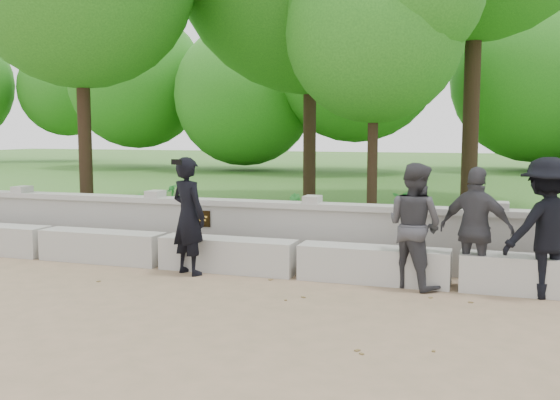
{
  "coord_description": "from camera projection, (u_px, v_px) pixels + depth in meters",
  "views": [
    {
      "loc": [
        4.32,
        -5.83,
        1.89
      ],
      "look_at": [
        1.81,
        1.72,
        1.02
      ],
      "focal_mm": 40.0,
      "sensor_mm": 36.0,
      "label": 1
    }
  ],
  "objects": [
    {
      "name": "shrub_d",
      "position": [
        172.0,
        200.0,
        12.21
      ],
      "size": [
        0.48,
        0.49,
        0.65
      ],
      "primitive_type": "imported",
      "rotation": [
        0.0,
        0.0,
        5.42
      ],
      "color": "green",
      "rests_on": "lawn"
    },
    {
      "name": "visitor_right",
      "position": [
        476.0,
        230.0,
        7.35
      ],
      "size": [
        0.94,
        0.6,
        1.49
      ],
      "color": "#3C3C41",
      "rests_on": "ground"
    },
    {
      "name": "shrub_b",
      "position": [
        293.0,
        210.0,
        10.98
      ],
      "size": [
        0.38,
        0.4,
        0.57
      ],
      "primitive_type": "imported",
      "rotation": [
        0.0,
        0.0,
        2.14
      ],
      "color": "green",
      "rests_on": "lawn"
    },
    {
      "name": "lawn",
      "position": [
        346.0,
        187.0,
        20.26
      ],
      "size": [
        40.0,
        22.0,
        0.25
      ],
      "primitive_type": "cube",
      "color": "#2E5E1E",
      "rests_on": "ground"
    },
    {
      "name": "man_main",
      "position": [
        189.0,
        216.0,
        8.28
      ],
      "size": [
        0.68,
        0.64,
        1.57
      ],
      "color": "black",
      "rests_on": "ground"
    },
    {
      "name": "concrete_bench",
      "position": [
        163.0,
        250.0,
        8.83
      ],
      "size": [
        11.9,
        0.45,
        0.45
      ],
      "color": "#ADABA4",
      "rests_on": "ground"
    },
    {
      "name": "shrub_a",
      "position": [
        140.0,
        208.0,
        11.38
      ],
      "size": [
        0.33,
        0.3,
        0.52
      ],
      "primitive_type": "imported",
      "rotation": [
        0.0,
        0.0,
        0.53
      ],
      "color": "green",
      "rests_on": "lawn"
    },
    {
      "name": "parapet_wall",
      "position": [
        185.0,
        227.0,
        9.46
      ],
      "size": [
        12.5,
        0.35,
        0.9
      ],
      "color": "#A3A19A",
      "rests_on": "ground"
    },
    {
      "name": "tree_near_right",
      "position": [
        375.0,
        20.0,
        10.68
      ],
      "size": [
        3.06,
        3.06,
        5.08
      ],
      "color": "#382619",
      "rests_on": "lawn"
    },
    {
      "name": "visitor_mid",
      "position": [
        546.0,
        228.0,
        7.11
      ],
      "size": [
        1.2,
        1.08,
        1.61
      ],
      "color": "black",
      "rests_on": "ground"
    },
    {
      "name": "ground",
      "position": [
        81.0,
        300.0,
        7.06
      ],
      "size": [
        80.0,
        80.0,
        0.0
      ],
      "primitive_type": "plane",
      "color": "#997B5D",
      "rests_on": "ground"
    },
    {
      "name": "shrub_c",
      "position": [
        411.0,
        214.0,
        10.04
      ],
      "size": [
        0.77,
        0.74,
        0.66
      ],
      "primitive_type": "imported",
      "rotation": [
        0.0,
        0.0,
        3.64
      ],
      "color": "green",
      "rests_on": "lawn"
    },
    {
      "name": "visitor_left",
      "position": [
        414.0,
        226.0,
        7.56
      ],
      "size": [
        0.93,
        0.88,
        1.53
      ],
      "color": "#38383C",
      "rests_on": "ground"
    }
  ]
}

